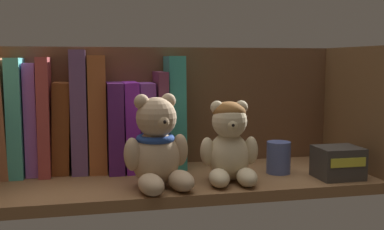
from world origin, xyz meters
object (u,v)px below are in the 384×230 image
at_px(book_7, 115,126).
at_px(pillar_candle, 278,157).
at_px(book_0, 5,117).
at_px(teddy_bear_smaller, 229,144).
at_px(book_6, 97,113).
at_px(book_1, 18,116).
at_px(book_2, 33,118).
at_px(book_11, 172,112).
at_px(book_4, 62,127).
at_px(book_5, 79,111).
at_px(small_product_box, 338,162).
at_px(book_8, 130,125).
at_px(teddy_bear_larger, 157,148).
at_px(book_10, 159,119).
at_px(book_3, 46,115).
at_px(book_9, 146,125).

distance_m(book_7, pillar_candle, 0.33).
relative_size(book_0, teddy_bear_smaller, 1.52).
height_order(book_6, teddy_bear_smaller, book_6).
bearing_deg(teddy_bear_smaller, book_0, 159.89).
relative_size(book_1, book_2, 1.05).
bearing_deg(book_11, book_1, 180.00).
distance_m(book_4, book_5, 0.05).
distance_m(book_11, small_product_box, 0.34).
relative_size(book_0, book_1, 1.00).
bearing_deg(small_product_box, book_7, 157.33).
bearing_deg(book_2, pillar_candle, -13.22).
bearing_deg(book_5, book_0, 180.00).
relative_size(book_7, book_8, 1.00).
bearing_deg(pillar_candle, book_1, 167.48).
relative_size(book_0, teddy_bear_larger, 1.37).
bearing_deg(book_7, pillar_candle, -19.49).
bearing_deg(book_10, small_product_box, -28.30).
xyz_separation_m(book_3, small_product_box, (0.54, -0.17, -0.08)).
distance_m(book_3, book_6, 0.10).
height_order(book_3, pillar_candle, book_3).
distance_m(book_1, book_6, 0.15).
bearing_deg(book_5, book_11, 0.00).
height_order(book_4, small_product_box, book_4).
height_order(book_6, teddy_bear_larger, book_6).
xyz_separation_m(book_5, book_8, (0.10, 0.00, -0.03)).
distance_m(book_0, book_9, 0.27).
bearing_deg(book_10, book_4, 180.00).
bearing_deg(book_6, teddy_bear_larger, -58.35).
relative_size(book_7, book_11, 0.77).
bearing_deg(book_3, pillar_candle, -13.92).
height_order(book_1, book_10, book_1).
bearing_deg(book_10, book_11, 0.00).
xyz_separation_m(book_7, book_10, (0.09, 0.00, 0.01)).
height_order(book_5, teddy_bear_larger, book_5).
bearing_deg(book_10, book_5, 180.00).
distance_m(book_1, book_7, 0.19).
relative_size(book_11, teddy_bear_smaller, 1.55).
distance_m(book_6, book_11, 0.15).
bearing_deg(book_10, book_3, 180.00).
relative_size(book_8, small_product_box, 2.18).
distance_m(book_6, pillar_candle, 0.37).
height_order(book_0, book_9, book_0).
bearing_deg(teddy_bear_larger, book_8, 101.48).
height_order(book_7, book_11, book_11).
bearing_deg(book_8, book_3, 180.00).
xyz_separation_m(book_0, book_6, (0.17, 0.00, 0.00)).
distance_m(book_1, teddy_bear_larger, 0.30).
distance_m(book_3, small_product_box, 0.57).
bearing_deg(book_0, teddy_bear_smaller, -20.11).
distance_m(book_1, book_5, 0.12).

